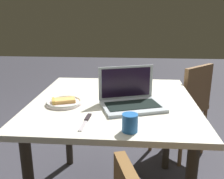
# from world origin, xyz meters

# --- Properties ---
(dining_table) EXTENTS (1.07, 1.01, 0.75)m
(dining_table) POSITION_xyz_m (0.00, 0.00, 0.65)
(dining_table) COLOR silver
(dining_table) RESTS_ON ground_plane
(laptop) EXTENTS (0.35, 0.41, 0.22)m
(laptop) POSITION_xyz_m (-0.10, -0.11, 0.79)
(laptop) COLOR #ADB7BF
(laptop) RESTS_ON dining_table
(pizza_plate) EXTENTS (0.22, 0.22, 0.04)m
(pizza_plate) POSITION_xyz_m (-0.11, 0.29, 0.76)
(pizza_plate) COLOR white
(pizza_plate) RESTS_ON dining_table
(pizza_tray) EXTENTS (0.36, 0.36, 0.04)m
(pizza_tray) POSITION_xyz_m (0.30, -0.05, 0.77)
(pizza_tray) COLOR #97A29E
(pizza_tray) RESTS_ON dining_table
(table_knife) EXTENTS (0.20, 0.03, 0.01)m
(table_knife) POSITION_xyz_m (-0.35, 0.11, 0.75)
(table_knife) COLOR #C2B9C1
(table_knife) RESTS_ON dining_table
(drink_cup) EXTENTS (0.07, 0.07, 0.08)m
(drink_cup) POSITION_xyz_m (-0.44, -0.11, 0.79)
(drink_cup) COLOR blue
(drink_cup) RESTS_ON dining_table
(chair_near) EXTENTS (0.54, 0.54, 0.86)m
(chair_near) POSITION_xyz_m (0.64, -0.59, 0.51)
(chair_near) COLOR brown
(chair_near) RESTS_ON ground_plane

